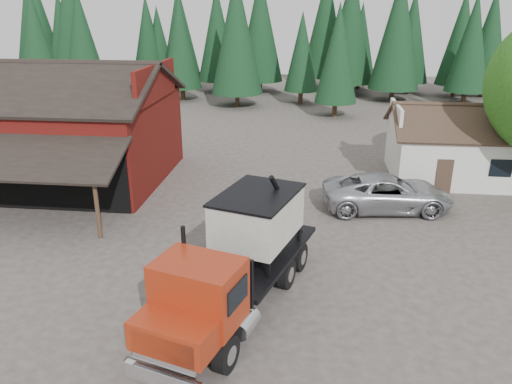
# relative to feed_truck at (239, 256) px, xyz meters

# --- Properties ---
(ground) EXTENTS (120.00, 120.00, 0.00)m
(ground) POSITION_rel_feed_truck_xyz_m (-1.61, 2.67, -2.03)
(ground) COLOR #473D38
(ground) RESTS_ON ground
(red_barn) EXTENTS (12.80, 13.63, 7.18)m
(red_barn) POSITION_rel_feed_truck_xyz_m (-12.61, 12.57, 0.66)
(red_barn) COLOR #5E100F
(red_barn) RESTS_ON ground
(farmhouse) EXTENTS (8.60, 6.42, 4.65)m
(farmhouse) POSITION_rel_feed_truck_xyz_m (11.39, 15.67, -0.36)
(farmhouse) COLOR silver
(farmhouse) RESTS_ON ground
(conifer_backdrop) EXTENTS (76.00, 16.00, 16.00)m
(conifer_backdrop) POSITION_rel_feed_truck_xyz_m (-1.61, 44.67, -2.03)
(conifer_backdrop) COLOR #113317
(conifer_backdrop) RESTS_ON ground
(near_pine_a) EXTENTS (4.40, 4.40, 11.40)m
(near_pine_a) POSITION_rel_feed_truck_xyz_m (-23.61, 30.67, 4.36)
(near_pine_a) COLOR #382619
(near_pine_a) RESTS_ON ground
(near_pine_b) EXTENTS (3.96, 3.96, 10.40)m
(near_pine_b) POSITION_rel_feed_truck_xyz_m (4.39, 32.67, 3.86)
(near_pine_b) COLOR #382619
(near_pine_b) RESTS_ON ground
(near_pine_d) EXTENTS (5.28, 5.28, 13.40)m
(near_pine_d) POSITION_rel_feed_truck_xyz_m (-5.61, 36.67, 5.36)
(near_pine_d) COLOR #382619
(near_pine_d) RESTS_ON ground
(feed_truck) EXTENTS (5.27, 9.95, 4.34)m
(feed_truck) POSITION_rel_feed_truck_xyz_m (0.00, 0.00, 0.00)
(feed_truck) COLOR black
(feed_truck) RESTS_ON ground
(silver_car) EXTENTS (6.96, 3.79, 1.85)m
(silver_car) POSITION_rel_feed_truck_xyz_m (6.39, 9.78, -1.11)
(silver_car) COLOR #B5B6BD
(silver_car) RESTS_ON ground
(equip_box) EXTENTS (1.09, 1.29, 0.60)m
(equip_box) POSITION_rel_feed_truck_xyz_m (-1.28, -1.32, -1.73)
(equip_box) COLOR maroon
(equip_box) RESTS_ON ground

